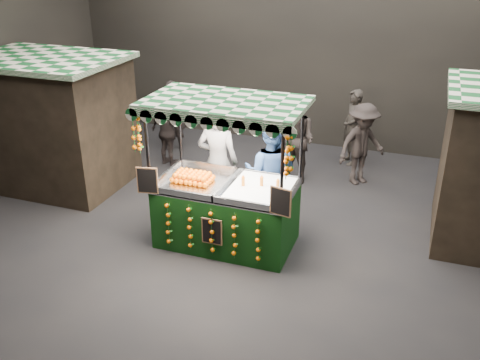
% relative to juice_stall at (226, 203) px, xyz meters
% --- Properties ---
extents(ground, '(12.00, 12.00, 0.00)m').
position_rel_juice_stall_xyz_m(ground, '(0.20, 0.14, -0.76)').
color(ground, black).
rests_on(ground, ground).
extents(market_hall, '(12.10, 10.10, 5.05)m').
position_rel_juice_stall_xyz_m(market_hall, '(0.20, 0.14, 2.62)').
color(market_hall, black).
rests_on(market_hall, ground).
extents(neighbour_stall_left, '(3.00, 2.20, 2.60)m').
position_rel_juice_stall_xyz_m(neighbour_stall_left, '(-4.20, 1.14, 0.55)').
color(neighbour_stall_left, black).
rests_on(neighbour_stall_left, ground).
extents(juice_stall, '(2.53, 1.49, 2.46)m').
position_rel_juice_stall_xyz_m(juice_stall, '(0.00, 0.00, 0.00)').
color(juice_stall, black).
rests_on(juice_stall, ground).
extents(vendor_grey, '(0.78, 0.55, 2.03)m').
position_rel_juice_stall_xyz_m(vendor_grey, '(-0.54, 0.99, 0.25)').
color(vendor_grey, gray).
rests_on(vendor_grey, ground).
extents(vendor_blue, '(0.99, 0.79, 1.94)m').
position_rel_juice_stall_xyz_m(vendor_blue, '(0.47, 0.89, 0.21)').
color(vendor_blue, navy).
rests_on(vendor_blue, ground).
extents(shopper_0, '(0.71, 0.61, 1.66)m').
position_rel_juice_stall_xyz_m(shopper_0, '(-2.75, 3.65, 0.07)').
color(shopper_0, black).
rests_on(shopper_0, ground).
extents(shopper_1, '(1.11, 1.02, 1.83)m').
position_rel_juice_stall_xyz_m(shopper_1, '(0.42, 2.82, 0.16)').
color(shopper_1, black).
rests_on(shopper_1, ground).
extents(shopper_2, '(0.95, 0.59, 1.52)m').
position_rel_juice_stall_xyz_m(shopper_2, '(-2.45, 2.75, -0.00)').
color(shopper_2, '#292221').
rests_on(shopper_2, ground).
extents(shopper_3, '(1.22, 1.23, 1.70)m').
position_rel_juice_stall_xyz_m(shopper_3, '(1.71, 3.19, 0.09)').
color(shopper_3, '#2D2624').
rests_on(shopper_3, ground).
extents(shopper_4, '(0.99, 0.87, 1.70)m').
position_rel_juice_stall_xyz_m(shopper_4, '(-3.62, 2.81, 0.09)').
color(shopper_4, '#2A2622').
rests_on(shopper_4, ground).
extents(shopper_6, '(0.67, 0.74, 1.70)m').
position_rel_juice_stall_xyz_m(shopper_6, '(1.36, 4.20, 0.09)').
color(shopper_6, '#2E2A26').
rests_on(shopper_6, ground).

